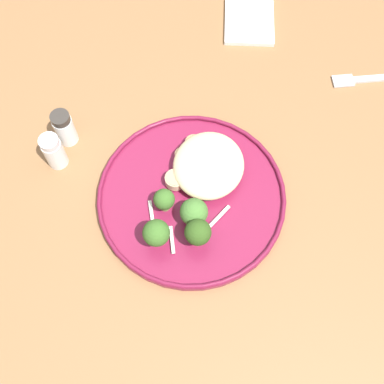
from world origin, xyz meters
TOP-DOWN VIEW (x-y plane):
  - ground at (0.00, 0.00)m, footprint 6.00×6.00m
  - wooden_dining_table at (0.00, 0.00)m, footprint 1.40×1.00m
  - dinner_plate at (0.00, 0.00)m, footprint 0.29×0.29m
  - noodle_bed at (0.05, -0.01)m, footprint 0.12×0.11m
  - seared_scallop_rear_pale at (0.08, 0.02)m, footprint 0.03×0.03m
  - seared_scallop_on_noodles at (0.06, 0.03)m, footprint 0.03×0.03m
  - seared_scallop_tiny_bay at (0.01, 0.03)m, footprint 0.03×0.03m
  - seared_scallop_half_hidden at (0.03, -0.01)m, footprint 0.03×0.03m
  - seared_scallop_right_edge at (0.07, -0.04)m, footprint 0.03×0.03m
  - broccoli_floret_rear_charred at (-0.04, -0.01)m, footprint 0.04×0.04m
  - broccoli_floret_right_tilted at (-0.07, -0.03)m, footprint 0.04×0.04m
  - broccoli_floret_tall_stalk at (-0.09, 0.03)m, footprint 0.04×0.04m
  - broccoli_floret_split_head at (-0.03, 0.03)m, footprint 0.03×0.03m
  - onion_sliver_short_strip at (-0.08, 0.01)m, footprint 0.04×0.02m
  - onion_sliver_pale_crescent at (-0.05, 0.05)m, footprint 0.06×0.03m
  - onion_sliver_curled_piece at (-0.02, -0.05)m, footprint 0.05×0.03m
  - dinner_fork at (0.31, -0.25)m, footprint 0.08×0.18m
  - folded_napkin at (0.39, 0.00)m, footprint 0.17×0.12m
  - salt_shaker at (0.01, 0.22)m, footprint 0.03×0.03m
  - pepper_shaker at (0.05, 0.22)m, footprint 0.03×0.03m

SIDE VIEW (x-z plane):
  - ground at x=0.00m, z-range 0.00..0.00m
  - wooden_dining_table at x=0.00m, z-range 0.29..1.03m
  - dinner_fork at x=0.31m, z-range 0.74..0.74m
  - folded_napkin at x=0.39m, z-range 0.74..0.75m
  - dinner_plate at x=0.00m, z-range 0.74..0.76m
  - onion_sliver_short_strip at x=-0.08m, z-range 0.75..0.76m
  - onion_sliver_pale_crescent at x=-0.05m, z-range 0.75..0.76m
  - onion_sliver_curled_piece at x=-0.02m, z-range 0.75..0.76m
  - seared_scallop_rear_pale at x=0.08m, z-range 0.75..0.77m
  - seared_scallop_on_noodles at x=0.06m, z-range 0.75..0.77m
  - seared_scallop_right_edge at x=0.07m, z-range 0.75..0.77m
  - seared_scallop_tiny_bay at x=0.01m, z-range 0.75..0.77m
  - seared_scallop_half_hidden at x=0.03m, z-range 0.75..0.77m
  - noodle_bed at x=0.05m, z-range 0.75..0.79m
  - salt_shaker at x=0.01m, z-range 0.74..0.81m
  - pepper_shaker at x=0.05m, z-range 0.74..0.81m
  - broccoli_floret_split_head at x=-0.03m, z-range 0.75..0.80m
  - broccoli_floret_rear_charred at x=-0.04m, z-range 0.75..0.81m
  - broccoli_floret_right_tilted at x=-0.07m, z-range 0.76..0.82m
  - broccoli_floret_tall_stalk at x=-0.09m, z-range 0.76..0.82m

